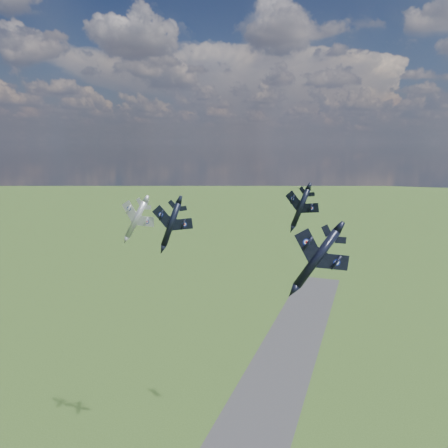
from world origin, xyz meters
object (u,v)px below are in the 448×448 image
(jet_right_navy, at_px, (317,259))
(jet_left_silver, at_px, (136,219))
(jet_high_navy, at_px, (301,208))
(jet_lead_navy, at_px, (171,224))

(jet_right_navy, distance_m, jet_left_silver, 47.11)
(jet_right_navy, xyz_separation_m, jet_left_silver, (-41.39, 22.47, -0.73))
(jet_right_navy, relative_size, jet_high_navy, 1.01)
(jet_high_navy, xyz_separation_m, jet_left_silver, (-32.47, -17.12, -1.76))
(jet_left_silver, bearing_deg, jet_high_navy, 27.67)
(jet_right_navy, distance_m, jet_high_navy, 40.60)
(jet_right_navy, height_order, jet_left_silver, jet_right_navy)
(jet_lead_navy, distance_m, jet_right_navy, 39.82)
(jet_lead_navy, bearing_deg, jet_right_navy, -43.21)
(jet_left_silver, bearing_deg, jet_right_navy, -28.62)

